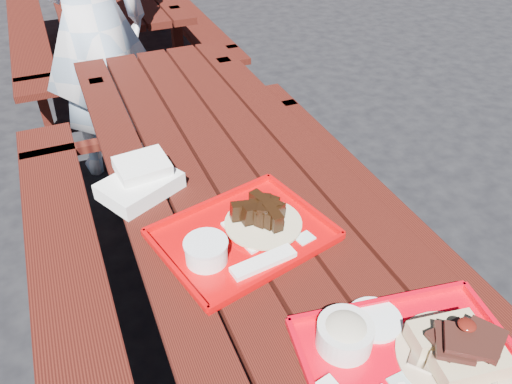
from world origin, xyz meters
The scene contains 7 objects.
ground centered at (0.00, 0.00, 0.00)m, with size 60.00×60.00×0.00m, color black.
picnic_table_near centered at (0.00, 0.00, 0.56)m, with size 1.41×2.40×0.75m.
picnic_table_far centered at (0.00, 2.80, 0.56)m, with size 1.41×2.40×0.75m.
near_tray centered at (0.10, -0.75, 0.79)m, with size 0.51×0.43×0.15m.
far_tray centered at (-0.09, -0.26, 0.77)m, with size 0.52×0.44×0.08m.
white_cloth centered at (-0.29, 0.08, 0.79)m, with size 0.28×0.25×0.09m.
person centered at (-0.23, 1.44, 0.84)m, with size 0.61×0.40×1.68m, color #AECAE8.
Camera 1 is at (-0.44, -1.20, 1.69)m, focal length 35.00 mm.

